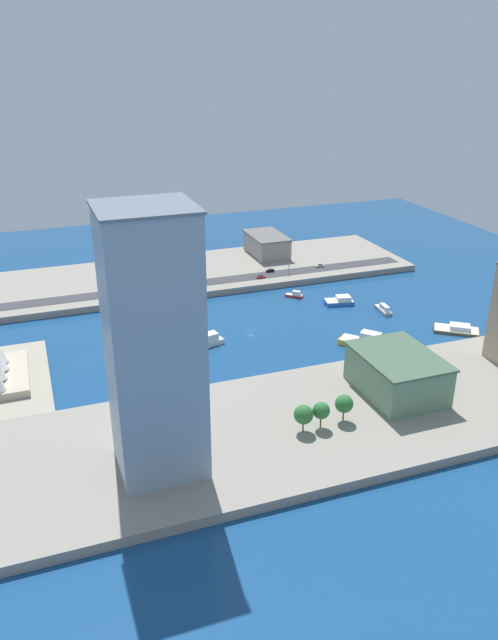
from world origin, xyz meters
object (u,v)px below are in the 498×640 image
Objects in this scene: suv_black at (270,270)px; pickup_red at (261,277)px; ferry_yellow_fast at (367,342)px; sedan_silver at (202,280)px; patrol_launch_navy at (143,318)px; tugboat_red at (295,295)px; traffic_light_waterfront at (289,269)px; carpark_squat_concrete at (267,244)px; terminal_long_green at (397,373)px; van_white at (320,266)px; catamaran_blue at (340,301)px; barge_flat_brown at (457,329)px; tower_tall_glass at (154,346)px; ferry_white_commuter at (198,343)px; yacht_sleek_gray at (383,309)px.

suv_black reaches higher than pickup_red.
ferry_yellow_fast is 92.02m from pickup_red.
ferry_yellow_fast reaches higher than sedan_silver.
ferry_yellow_fast is 2.28× the size of patrol_launch_navy.
sedan_silver is at bearing 91.92° from suv_black.
traffic_light_waterfront is (22.46, -6.24, 6.43)m from tugboat_red.
carpark_squat_concrete is (130.90, -4.66, 7.28)m from ferry_yellow_fast.
van_white is at bearing -14.99° from terminal_long_green.
barge_flat_brown is (-49.32, -34.53, -0.33)m from catamaran_blue.
ferry_yellow_fast is 124.73m from tower_tall_glass.
ferry_white_commuter is at bearing 122.64° from tugboat_red.
tugboat_red is at bearing 136.35° from van_white.
suv_black is at bearing 86.85° from van_white.
ferry_white_commuter is at bearing -22.96° from tower_tall_glass.
carpark_squat_concrete is 174.57m from terminal_long_green.
ferry_white_commuter is (-24.38, 81.75, 0.40)m from catamaran_blue.
catamaran_blue is 50.96m from ferry_yellow_fast.
carpark_squat_concrete is 6.69× the size of van_white.
tugboat_red is 1.80× the size of suv_black.
suv_black is (49.23, 18.52, 2.75)m from catamaran_blue.
terminal_long_green is (-67.74, -56.10, 8.98)m from ferry_white_commuter.
ferry_yellow_fast is at bearing -61.42° from tower_tall_glass.
tugboat_red is 0.41× the size of barge_flat_brown.
terminal_long_green reaches higher than barge_flat_brown.
suv_black is 40.35m from sedan_silver.
carpark_squat_concrete is (130.87, 42.58, 8.37)m from barge_flat_brown.
barge_flat_brown is at bearing -69.48° from tower_tall_glass.
traffic_light_waterfront is at bearing -73.60° from patrol_launch_navy.
traffic_light_waterfront is at bearing 25.20° from yacht_sleek_gray.
tower_tall_glass is (-56.40, 103.52, 40.74)m from ferry_yellow_fast.
yacht_sleek_gray is 74.55m from suv_black.
terminal_long_green is at bearing 175.88° from tugboat_red.
terminal_long_green is 141.69m from suv_black.
ferry_yellow_fast is 45.52m from terminal_long_green.
carpark_squat_concrete reaches higher than tugboat_red.
sedan_silver is (-1.35, 40.33, -0.10)m from suv_black.
pickup_red is at bearing 33.43° from catamaran_blue.
catamaran_blue is 162.52m from tower_tall_glass.
patrol_launch_navy is 0.46× the size of barge_flat_brown.
suv_black reaches higher than tugboat_red.
yacht_sleek_gray is 72.50m from pickup_red.
terminal_long_green is (-42.81, 60.18, 9.70)m from barge_flat_brown.
suv_black reaches higher than van_white.
pickup_red is (147.22, -88.85, -38.79)m from tower_tall_glass.
ferry_white_commuter is 85.44m from pickup_red.
patrol_launch_navy is 76.62m from pickup_red.
sedan_silver is 0.74× the size of traffic_light_waterfront.
terminal_long_green is 97.06m from tower_tall_glass.
ferry_yellow_fast is at bearing -109.88° from ferry_white_commuter.
ferry_white_commuter is at bearing 132.10° from traffic_light_waterfront.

